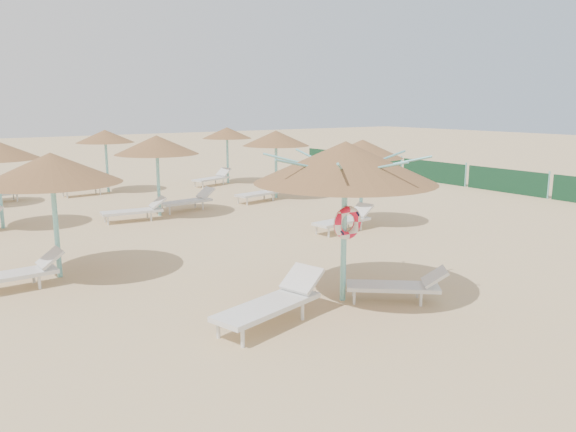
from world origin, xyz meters
TOP-DOWN VIEW (x-y plane):
  - ground at (0.00, 0.00)m, footprint 120.00×120.00m
  - main_palapa at (-0.39, -0.26)m, footprint 3.41×3.41m
  - lounger_main_a at (-2.15, -0.49)m, footprint 2.35×1.24m
  - lounger_main_b at (0.45, -0.95)m, footprint 1.81×1.63m
  - palapa_field at (-0.28, 10.22)m, footprint 14.16×14.09m
  - windbreak_fence at (14.00, 9.96)m, footprint 0.08×19.84m

SIDE VIEW (x-z plane):
  - ground at x=0.00m, z-range 0.00..0.00m
  - lounger_main_b at x=0.45m, z-range -0.02..0.67m
  - lounger_main_a at x=-2.15m, z-range -0.02..0.80m
  - windbreak_fence at x=14.00m, z-range -0.05..1.05m
  - palapa_field at x=-0.28m, z-range 0.94..3.67m
  - main_palapa at x=-0.39m, z-range 1.13..4.19m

